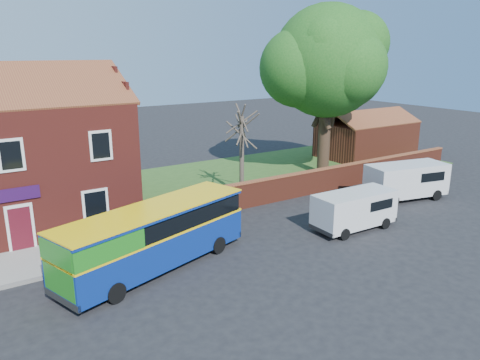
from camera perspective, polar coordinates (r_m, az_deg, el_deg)
ground at (r=19.97m, az=-0.60°, el=-11.52°), size 120.00×120.00×0.00m
pavement at (r=22.78m, az=-24.18°, el=-9.26°), size 18.00×3.50×0.12m
kerb at (r=21.19m, az=-23.37°, el=-11.01°), size 18.00×0.15×0.14m
grass_strip at (r=37.08m, az=5.55°, el=1.30°), size 26.00×12.00×0.04m
shop_building at (r=27.22m, az=-27.03°, el=1.79°), size 12.30×8.13×10.50m
boundary_wall at (r=32.57m, az=12.17°, el=0.46°), size 22.00×0.38×1.60m
outbuilding at (r=42.84m, az=15.11°, el=4.94°), size 8.20×5.06×4.17m
bus at (r=20.10m, az=-11.00°, el=-6.76°), size 9.21×4.87×2.73m
van_near at (r=25.14m, az=13.78°, el=-3.41°), size 4.59×2.00×1.99m
van_far at (r=31.16m, az=19.64°, el=0.05°), size 5.42×3.06×2.24m
large_tree at (r=35.17m, az=10.49°, el=13.64°), size 10.12×8.01×12.35m
bare_tree at (r=29.65m, az=0.21°, el=3.45°), size 2.11×2.51×5.62m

